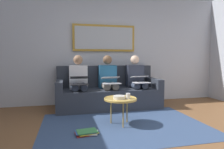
{
  "coord_description": "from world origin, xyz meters",
  "views": [
    {
      "loc": [
        0.89,
        2.11,
        1.07
      ],
      "look_at": [
        0.0,
        -1.7,
        0.75
      ],
      "focal_mm": 31.52,
      "sensor_mm": 36.0,
      "label": 1
    }
  ],
  "objects_px": {
    "person_middle": "(108,80)",
    "magazine_stack": "(87,132)",
    "framed_mirror": "(104,38)",
    "coffee_table": "(120,99)",
    "person_left": "(136,79)",
    "person_right": "(79,80)",
    "cup": "(128,96)",
    "laptop_silver": "(111,80)",
    "laptop_white": "(140,79)",
    "laptop_black": "(79,81)",
    "bowl": "(119,97)",
    "couch": "(108,93)"
  },
  "relations": [
    {
      "from": "coffee_table",
      "to": "laptop_white",
      "type": "height_order",
      "value": "laptop_white"
    },
    {
      "from": "couch",
      "to": "coffee_table",
      "type": "relative_size",
      "value": 4.16
    },
    {
      "from": "magazine_stack",
      "to": "person_right",
      "type": "bearing_deg",
      "value": -89.34
    },
    {
      "from": "framed_mirror",
      "to": "coffee_table",
      "type": "relative_size",
      "value": 2.79
    },
    {
      "from": "person_middle",
      "to": "magazine_stack",
      "type": "distance_m",
      "value": 1.68
    },
    {
      "from": "cup",
      "to": "bowl",
      "type": "xyz_separation_m",
      "value": [
        0.14,
        -0.03,
        -0.02
      ]
    },
    {
      "from": "coffee_table",
      "to": "person_left",
      "type": "bearing_deg",
      "value": -120.89
    },
    {
      "from": "couch",
      "to": "laptop_black",
      "type": "height_order",
      "value": "couch"
    },
    {
      "from": "framed_mirror",
      "to": "coffee_table",
      "type": "bearing_deg",
      "value": 88.31
    },
    {
      "from": "person_left",
      "to": "person_right",
      "type": "height_order",
      "value": "same"
    },
    {
      "from": "coffee_table",
      "to": "person_right",
      "type": "bearing_deg",
      "value": -62.71
    },
    {
      "from": "person_middle",
      "to": "magazine_stack",
      "type": "relative_size",
      "value": 3.32
    },
    {
      "from": "framed_mirror",
      "to": "laptop_white",
      "type": "height_order",
      "value": "framed_mirror"
    },
    {
      "from": "laptop_white",
      "to": "person_right",
      "type": "xyz_separation_m",
      "value": [
        1.28,
        -0.25,
        -0.02
      ]
    },
    {
      "from": "cup",
      "to": "person_middle",
      "type": "distance_m",
      "value": 1.22
    },
    {
      "from": "framed_mirror",
      "to": "person_left",
      "type": "relative_size",
      "value": 1.3
    },
    {
      "from": "person_right",
      "to": "magazine_stack",
      "type": "distance_m",
      "value": 1.56
    },
    {
      "from": "couch",
      "to": "bowl",
      "type": "xyz_separation_m",
      "value": [
        0.08,
        1.25,
        0.14
      ]
    },
    {
      "from": "laptop_white",
      "to": "coffee_table",
      "type": "bearing_deg",
      "value": 52.66
    },
    {
      "from": "cup",
      "to": "magazine_stack",
      "type": "height_order",
      "value": "cup"
    },
    {
      "from": "person_left",
      "to": "couch",
      "type": "bearing_deg",
      "value": -6.13
    },
    {
      "from": "bowl",
      "to": "magazine_stack",
      "type": "distance_m",
      "value": 0.74
    },
    {
      "from": "laptop_white",
      "to": "cup",
      "type": "bearing_deg",
      "value": 59.06
    },
    {
      "from": "framed_mirror",
      "to": "person_right",
      "type": "height_order",
      "value": "framed_mirror"
    },
    {
      "from": "laptop_white",
      "to": "person_middle",
      "type": "distance_m",
      "value": 0.69
    },
    {
      "from": "person_middle",
      "to": "couch",
      "type": "bearing_deg",
      "value": -90.0
    },
    {
      "from": "bowl",
      "to": "person_right",
      "type": "height_order",
      "value": "person_right"
    },
    {
      "from": "person_right",
      "to": "magazine_stack",
      "type": "bearing_deg",
      "value": 90.66
    },
    {
      "from": "coffee_table",
      "to": "person_right",
      "type": "relative_size",
      "value": 0.46
    },
    {
      "from": "coffee_table",
      "to": "laptop_black",
      "type": "xyz_separation_m",
      "value": [
        0.59,
        -0.91,
        0.22
      ]
    },
    {
      "from": "couch",
      "to": "magazine_stack",
      "type": "height_order",
      "value": "couch"
    },
    {
      "from": "laptop_silver",
      "to": "person_right",
      "type": "distance_m",
      "value": 0.69
    },
    {
      "from": "bowl",
      "to": "laptop_silver",
      "type": "relative_size",
      "value": 0.53
    },
    {
      "from": "cup",
      "to": "laptop_white",
      "type": "xyz_separation_m",
      "value": [
        -0.58,
        -0.97,
        0.16
      ]
    },
    {
      "from": "framed_mirror",
      "to": "bowl",
      "type": "distance_m",
      "value": 1.97
    },
    {
      "from": "laptop_white",
      "to": "laptop_black",
      "type": "relative_size",
      "value": 0.9
    },
    {
      "from": "laptop_black",
      "to": "magazine_stack",
      "type": "bearing_deg",
      "value": 90.79
    },
    {
      "from": "coffee_table",
      "to": "bowl",
      "type": "height_order",
      "value": "bowl"
    },
    {
      "from": "laptop_white",
      "to": "magazine_stack",
      "type": "height_order",
      "value": "laptop_white"
    },
    {
      "from": "person_right",
      "to": "magazine_stack",
      "type": "xyz_separation_m",
      "value": [
        -0.02,
        1.45,
        -0.58
      ]
    },
    {
      "from": "laptop_silver",
      "to": "person_right",
      "type": "bearing_deg",
      "value": -21.22
    },
    {
      "from": "cup",
      "to": "laptop_silver",
      "type": "bearing_deg",
      "value": -86.44
    },
    {
      "from": "laptop_white",
      "to": "laptop_black",
      "type": "distance_m",
      "value": 1.28
    },
    {
      "from": "laptop_white",
      "to": "magazine_stack",
      "type": "relative_size",
      "value": 1.0
    },
    {
      "from": "coffee_table",
      "to": "laptop_silver",
      "type": "height_order",
      "value": "laptop_silver"
    },
    {
      "from": "person_left",
      "to": "magazine_stack",
      "type": "xyz_separation_m",
      "value": [
        1.26,
        1.45,
        -0.58
      ]
    },
    {
      "from": "couch",
      "to": "magazine_stack",
      "type": "xyz_separation_m",
      "value": [
        0.62,
        1.52,
        -0.28
      ]
    },
    {
      "from": "person_left",
      "to": "framed_mirror",
      "type": "bearing_deg",
      "value": -35.53
    },
    {
      "from": "cup",
      "to": "person_right",
      "type": "xyz_separation_m",
      "value": [
        0.7,
        -1.22,
        0.14
      ]
    },
    {
      "from": "framed_mirror",
      "to": "person_left",
      "type": "bearing_deg",
      "value": 144.47
    }
  ]
}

